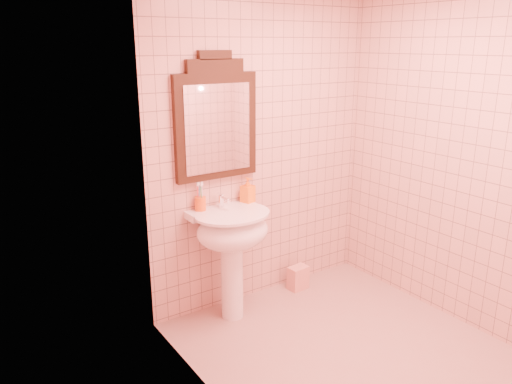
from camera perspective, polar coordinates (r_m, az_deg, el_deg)
floor at (r=3.70m, az=10.87°, el=-17.58°), size 2.20×2.20×0.00m
back_wall at (r=3.99m, az=0.73°, el=4.92°), size 2.00×0.02×2.50m
pedestal_sink at (r=3.75m, az=-2.75°, el=-5.27°), size 0.58×0.58×0.86m
faucet at (r=3.78m, az=-3.88°, el=-0.98°), size 0.04×0.16×0.11m
mirror at (r=3.70m, az=-4.57°, el=8.08°), size 0.67×0.06×0.93m
toothbrush_cup at (r=3.74m, az=-6.38°, el=-1.30°), size 0.08×0.08×0.19m
soap_dispenser at (r=3.90m, az=-0.95°, el=0.24°), size 0.11×0.11×0.20m
towel at (r=4.42m, az=4.83°, el=-9.73°), size 0.18×0.12×0.21m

